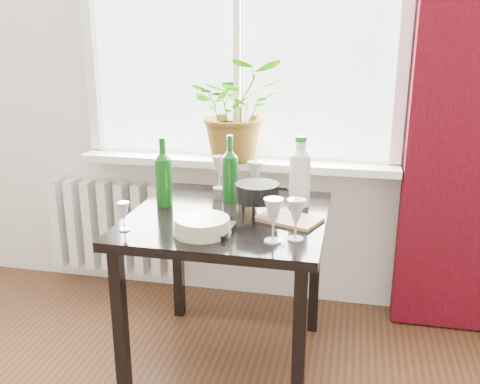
% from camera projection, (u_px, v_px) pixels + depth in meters
% --- Properties ---
extents(window, '(1.72, 0.08, 1.62)m').
position_uv_depth(window, '(238.00, 11.00, 2.73)').
color(window, white).
rests_on(window, ground).
extents(windowsill, '(1.72, 0.20, 0.04)m').
position_uv_depth(windowsill, '(236.00, 162.00, 2.89)').
color(windowsill, white).
rests_on(windowsill, ground).
extents(curtain, '(0.50, 0.12, 2.56)m').
position_uv_depth(curtain, '(468.00, 78.00, 2.49)').
color(curtain, '#3A050D').
rests_on(curtain, ground).
extents(radiator, '(0.80, 0.10, 0.55)m').
position_uv_depth(radiator, '(115.00, 227.00, 3.20)').
color(radiator, white).
rests_on(radiator, ground).
extents(table, '(0.85, 0.85, 0.74)m').
position_uv_depth(table, '(228.00, 234.00, 2.36)').
color(table, black).
rests_on(table, ground).
extents(potted_plant, '(0.59, 0.55, 0.53)m').
position_uv_depth(potted_plant, '(237.00, 110.00, 2.78)').
color(potted_plant, '#287F21').
rests_on(potted_plant, windowsill).
extents(wine_bottle_left, '(0.08, 0.08, 0.32)m').
position_uv_depth(wine_bottle_left, '(163.00, 172.00, 2.40)').
color(wine_bottle_left, '#0E490F').
rests_on(wine_bottle_left, table).
extents(wine_bottle_right, '(0.10, 0.10, 0.31)m').
position_uv_depth(wine_bottle_right, '(230.00, 168.00, 2.48)').
color(wine_bottle_right, '#0D4610').
rests_on(wine_bottle_right, table).
extents(bottle_amber, '(0.06, 0.06, 0.24)m').
position_uv_depth(bottle_amber, '(230.00, 171.00, 2.57)').
color(bottle_amber, '#7A350D').
rests_on(bottle_amber, table).
extents(cleaning_bottle, '(0.11, 0.11, 0.33)m').
position_uv_depth(cleaning_bottle, '(300.00, 170.00, 2.40)').
color(cleaning_bottle, silver).
rests_on(cleaning_bottle, table).
extents(wineglass_front_right, '(0.08, 0.08, 0.18)m').
position_uv_depth(wineglass_front_right, '(273.00, 220.00, 2.01)').
color(wineglass_front_right, silver).
rests_on(wineglass_front_right, table).
extents(wineglass_far_right, '(0.09, 0.09, 0.17)m').
position_uv_depth(wineglass_far_right, '(296.00, 219.00, 2.03)').
color(wineglass_far_right, '#B5BDC3').
rests_on(wineglass_far_right, table).
extents(wineglass_back_center, '(0.09, 0.09, 0.17)m').
position_uv_depth(wineglass_back_center, '(255.00, 178.00, 2.56)').
color(wineglass_back_center, '#B0B7BE').
rests_on(wineglass_back_center, table).
extents(wineglass_back_left, '(0.09, 0.09, 0.17)m').
position_uv_depth(wineglass_back_left, '(219.00, 172.00, 2.68)').
color(wineglass_back_left, silver).
rests_on(wineglass_back_left, table).
extents(wineglass_front_left, '(0.05, 0.05, 0.12)m').
position_uv_depth(wineglass_front_left, '(124.00, 216.00, 2.13)').
color(wineglass_front_left, silver).
rests_on(wineglass_front_left, table).
extents(plate_stack, '(0.26, 0.26, 0.06)m').
position_uv_depth(plate_stack, '(202.00, 226.00, 2.11)').
color(plate_stack, beige).
rests_on(plate_stack, table).
extents(fondue_pot, '(0.25, 0.23, 0.15)m').
position_uv_depth(fondue_pot, '(257.00, 200.00, 2.29)').
color(fondue_pot, black).
rests_on(fondue_pot, table).
extents(tv_remote, '(0.06, 0.18, 0.02)m').
position_uv_depth(tv_remote, '(225.00, 231.00, 2.12)').
color(tv_remote, black).
rests_on(tv_remote, table).
extents(cutting_board, '(0.30, 0.25, 0.01)m').
position_uv_depth(cutting_board, '(289.00, 219.00, 2.25)').
color(cutting_board, '#A17948').
rests_on(cutting_board, table).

